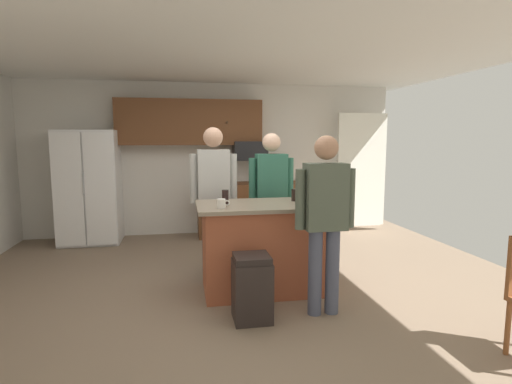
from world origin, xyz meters
The scene contains 16 objects.
floor centered at (0.00, 0.00, 0.00)m, with size 7.04×7.04×0.00m, color #7F6B56.
ceiling centered at (0.00, 0.00, 2.60)m, with size 7.04×7.04×0.00m, color white.
back_wall centered at (0.00, 2.80, 1.30)m, with size 6.40×0.10×2.60m, color silver.
french_door_window_panel centered at (2.60, 2.40, 1.10)m, with size 0.90×0.06×2.00m, color white.
cabinet_run_upper centered at (-0.40, 2.60, 1.93)m, with size 2.40×0.38×0.75m.
cabinet_run_lower centered at (0.60, 2.48, 0.45)m, with size 1.80×0.63×0.90m.
refrigerator centered at (-2.00, 2.38, 0.89)m, with size 0.91×0.76×1.79m.
microwave_over_range centered at (0.60, 2.50, 1.45)m, with size 0.56×0.40×0.32m, color black.
kitchen_island centered at (0.27, -0.16, 0.49)m, with size 1.37×0.83×0.96m.
person_guest_by_door centered at (0.54, 0.57, 1.00)m, with size 0.57×0.23×1.72m.
person_guest_right centered at (-0.18, 0.52, 1.04)m, with size 0.57×0.24×1.79m.
person_host_foreground centered at (0.73, -0.85, 0.97)m, with size 0.57×0.22×1.68m.
glass_dark_ale centered at (0.66, -0.05, 1.03)m, with size 0.06×0.06×0.13m.
glass_pilsner centered at (-0.11, -0.17, 1.04)m, with size 0.07×0.07×0.16m.
mug_ceramic_white centered at (-0.17, -0.37, 1.01)m, with size 0.13×0.09×0.09m.
trash_bin centered at (0.05, -0.86, 0.30)m, with size 0.34×0.34×0.61m.
Camera 1 is at (-0.56, -4.33, 1.64)m, focal length 28.35 mm.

